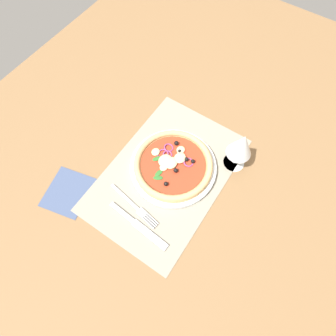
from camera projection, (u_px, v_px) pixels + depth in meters
ground_plane at (167, 176)px, 86.26cm from camera, size 190.00×140.00×2.40cm
placemat at (167, 174)px, 85.00cm from camera, size 49.05×32.45×0.40cm
plate at (173, 167)px, 84.97cm from camera, size 25.83×25.83×1.45cm
pizza at (173, 164)px, 83.36cm from camera, size 23.36×23.36×2.69cm
fork at (136, 207)px, 79.95cm from camera, size 4.39×18.01×0.44cm
knife at (139, 226)px, 77.61cm from camera, size 3.23×20.07×0.62cm
wine_glass at (241, 145)px, 77.62cm from camera, size 7.20×7.20×14.90cm
napkin at (68, 192)px, 82.46cm from camera, size 15.80×14.80×0.36cm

